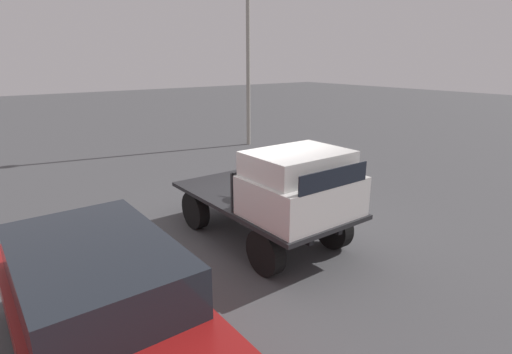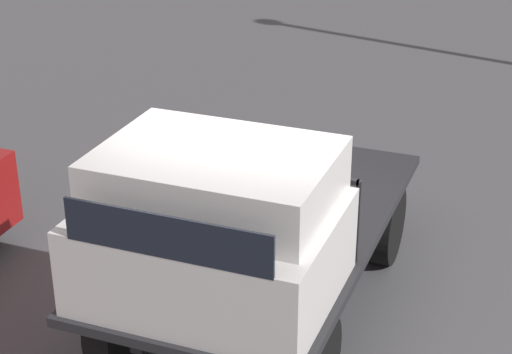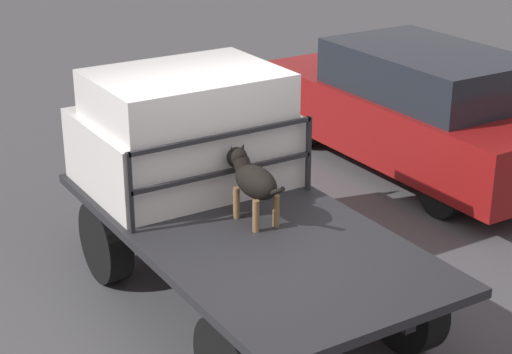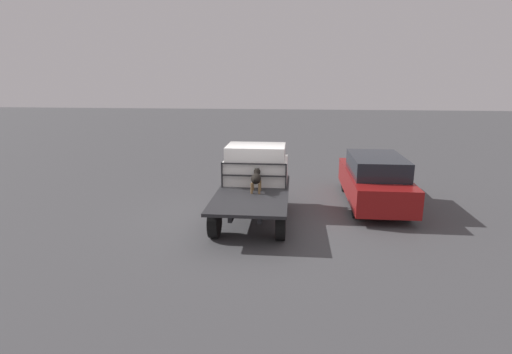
# 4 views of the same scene
# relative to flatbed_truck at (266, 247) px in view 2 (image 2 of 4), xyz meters

# --- Properties ---
(ground_plane) EXTENTS (80.00, 80.00, 0.00)m
(ground_plane) POSITION_rel_flatbed_truck_xyz_m (0.00, 0.00, -0.62)
(ground_plane) COLOR #474749
(flatbed_truck) EXTENTS (3.91, 1.98, 0.86)m
(flatbed_truck) POSITION_rel_flatbed_truck_xyz_m (0.00, 0.00, 0.00)
(flatbed_truck) COLOR black
(flatbed_truck) RESTS_ON ground
(truck_cab) EXTENTS (1.49, 1.86, 1.12)m
(truck_cab) POSITION_rel_flatbed_truck_xyz_m (1.13, 0.00, 0.77)
(truck_cab) COLOR silver
(truck_cab) RESTS_ON flatbed_truck
(truck_headboard) EXTENTS (0.04, 1.86, 0.73)m
(truck_headboard) POSITION_rel_flatbed_truck_xyz_m (0.35, 0.00, 0.73)
(truck_headboard) COLOR #232326
(truck_headboard) RESTS_ON flatbed_truck
(dog) EXTENTS (0.88, 0.27, 0.63)m
(dog) POSITION_rel_flatbed_truck_xyz_m (0.04, -0.10, 0.62)
(dog) COLOR brown
(dog) RESTS_ON flatbed_truck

